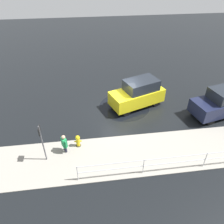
{
  "coord_description": "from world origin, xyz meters",
  "views": [
    {
      "loc": [
        2.27,
        12.6,
        9.24
      ],
      "look_at": [
        0.73,
        1.18,
        0.9
      ],
      "focal_mm": 35.0,
      "sensor_mm": 36.0,
      "label": 1
    }
  ],
  "objects": [
    {
      "name": "ground_plane",
      "position": [
        0.0,
        0.0,
        0.0
      ],
      "size": [
        60.0,
        60.0,
        0.0
      ],
      "primitive_type": "plane",
      "color": "black"
    },
    {
      "name": "metal_railing",
      "position": [
        -1.94,
        5.55,
        0.74
      ],
      "size": [
        9.97,
        0.04,
        1.05
      ],
      "color": "#B7BABF",
      "rests_on": "ground"
    },
    {
      "name": "puddle_patch",
      "position": [
        -0.45,
        -0.65,
        0.0
      ],
      "size": [
        3.75,
        3.75,
        0.01
      ],
      "primitive_type": "cylinder",
      "color": "black",
      "rests_on": "ground"
    },
    {
      "name": "kerb_strip",
      "position": [
        0.0,
        4.2,
        0.02
      ],
      "size": [
        24.0,
        3.2,
        0.04
      ],
      "primitive_type": "cube",
      "color": "gray",
      "rests_on": "ground"
    },
    {
      "name": "moving_hatchback",
      "position": [
        -1.42,
        -0.68,
        1.03
      ],
      "size": [
        4.25,
        2.93,
        2.06
      ],
      "color": "yellow",
      "rests_on": "ground"
    },
    {
      "name": "sign_post",
      "position": [
        4.75,
        3.93,
        1.58
      ],
      "size": [
        0.07,
        0.44,
        2.4
      ],
      "color": "#4C4C51",
      "rests_on": "ground"
    },
    {
      "name": "fire_hydrant",
      "position": [
        3.0,
        3.1,
        0.4
      ],
      "size": [
        0.42,
        0.31,
        0.8
      ],
      "color": "gold",
      "rests_on": "ground"
    },
    {
      "name": "parked_sedan",
      "position": [
        -7.05,
        1.14,
        1.0
      ],
      "size": [
        4.58,
        2.66,
        1.98
      ],
      "color": "#191E38",
      "rests_on": "ground"
    },
    {
      "name": "pedestrian",
      "position": [
        3.74,
        3.44,
        0.68
      ],
      "size": [
        0.37,
        0.53,
        1.22
      ],
      "color": "#1E8C4C",
      "rests_on": "ground"
    }
  ]
}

